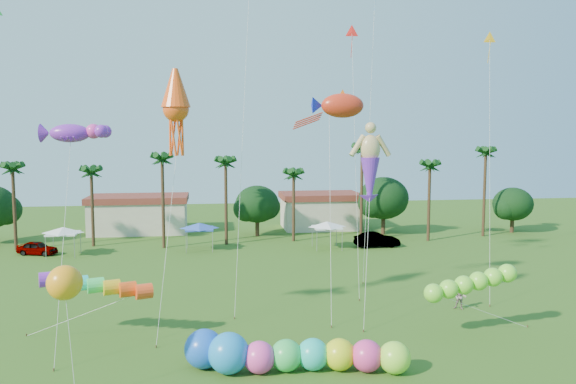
{
  "coord_description": "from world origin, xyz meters",
  "views": [
    {
      "loc": [
        -4.79,
        -24.27,
        12.44
      ],
      "look_at": [
        0.0,
        10.0,
        9.0
      ],
      "focal_mm": 35.0,
      "sensor_mm": 36.0,
      "label": 1
    }
  ],
  "objects": [
    {
      "name": "squid_kite",
      "position": [
        -6.88,
        12.43,
        14.17
      ],
      "size": [
        2.25,
        4.95,
        16.83
      ],
      "color": "#FF5014",
      "rests_on": "ground"
    },
    {
      "name": "fish_kite",
      "position": [
        4.92,
        16.32,
        14.68
      ],
      "size": [
        5.02,
        7.47,
        15.68
      ],
      "color": "red",
      "rests_on": "ground"
    },
    {
      "name": "delta_kite_yellow",
      "position": [
        17.01,
        17.81,
        19.59
      ],
      "size": [
        2.24,
        4.78,
        20.61
      ],
      "color": "gold",
      "rests_on": "ground"
    },
    {
      "name": "car_b",
      "position": [
        13.77,
        36.09,
        0.83
      ],
      "size": [
        5.07,
        1.91,
        1.65
      ],
      "primitive_type": "imported",
      "rotation": [
        0.0,
        0.0,
        1.6
      ],
      "color": "#4C4C54",
      "rests_on": "ground"
    },
    {
      "name": "delta_kite_red",
      "position": [
        6.42,
        19.59,
        20.17
      ],
      "size": [
        1.19,
        3.79,
        21.17
      ],
      "color": "red",
      "rests_on": "ground"
    },
    {
      "name": "lobster_kite",
      "position": [
        -12.9,
        10.3,
        12.62
      ],
      "size": [
        4.36,
        5.94,
        13.4
      ],
      "color": "purple",
      "rests_on": "ground"
    },
    {
      "name": "spectator_b",
      "position": [
        12.96,
        13.08,
        0.91
      ],
      "size": [
        1.12,
        1.08,
        1.82
      ],
      "primitive_type": "imported",
      "rotation": [
        0.0,
        0.0,
        -0.62
      ],
      "color": "gray",
      "rests_on": "ground"
    },
    {
      "name": "orange_ball_kite",
      "position": [
        -11.56,
        2.49,
        5.64
      ],
      "size": [
        1.74,
        1.74,
        6.46
      ],
      "color": "orange",
      "rests_on": "ground"
    },
    {
      "name": "blue_ball",
      "position": [
        -5.23,
        5.24,
        1.06
      ],
      "size": [
        2.12,
        2.12,
        2.12
      ],
      "primitive_type": "sphere",
      "color": "blue",
      "rests_on": "ground"
    },
    {
      "name": "merman_kite",
      "position": [
        6.07,
        12.87,
        10.29
      ],
      "size": [
        2.59,
        4.49,
        12.92
      ],
      "color": "tan",
      "rests_on": "ground"
    },
    {
      "name": "car_a",
      "position": [
        -22.93,
        37.03,
        0.71
      ],
      "size": [
        4.49,
        2.89,
        1.42
      ],
      "primitive_type": "imported",
      "rotation": [
        0.0,
        0.0,
        1.25
      ],
      "color": "#4C4C54",
      "rests_on": "ground"
    },
    {
      "name": "tent_row",
      "position": [
        -6.0,
        36.33,
        2.75
      ],
      "size": [
        31.0,
        4.0,
        0.6
      ],
      "color": "white",
      "rests_on": "ground"
    },
    {
      "name": "buildings_row",
      "position": [
        -3.09,
        50.0,
        2.0
      ],
      "size": [
        35.0,
        7.0,
        4.0
      ],
      "color": "beige",
      "rests_on": "ground"
    },
    {
      "name": "tree_line",
      "position": [
        3.57,
        44.0,
        4.28
      ],
      "size": [
        69.46,
        8.91,
        11.0
      ],
      "color": "#3A2819",
      "rests_on": "ground"
    },
    {
      "name": "caterpillar_inflatable",
      "position": [
        -0.12,
        4.0,
        0.92
      ],
      "size": [
        10.72,
        3.3,
        2.18
      ],
      "rotation": [
        0.0,
        0.0,
        -0.13
      ],
      "color": "#FF43AD",
      "rests_on": "ground"
    },
    {
      "name": "rainbow_tube",
      "position": [
        -10.58,
        9.91,
        3.06
      ],
      "size": [
        9.22,
        2.75,
        3.54
      ],
      "color": "#F7481B",
      "rests_on": "ground"
    },
    {
      "name": "green_worm",
      "position": [
        8.72,
        7.8,
        2.84
      ],
      "size": [
        10.17,
        1.77,
        3.55
      ],
      "color": "#79E733",
      "rests_on": "ground"
    }
  ]
}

